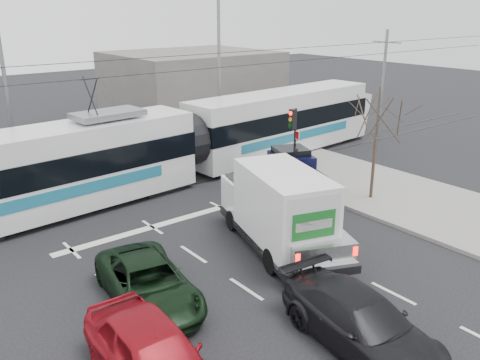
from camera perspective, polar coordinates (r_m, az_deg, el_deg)
ground at (r=17.20m, az=5.18°, el=-10.29°), size 120.00×120.00×0.00m
sidewalk_right at (r=23.74m, az=21.27°, el=-2.91°), size 6.00×60.00×0.15m
rails at (r=24.73m, az=-10.86°, el=-1.21°), size 60.00×1.60×0.03m
building_right at (r=41.83m, az=-5.42°, el=10.73°), size 12.00×10.00×5.00m
bare_tree at (r=22.88m, az=15.19°, el=6.70°), size 2.40×2.40×5.00m
traffic_signal at (r=24.84m, az=6.03°, el=5.69°), size 0.44×0.44×3.60m
street_lamp_near at (r=30.68m, az=-2.65°, el=12.77°), size 2.38×0.25×9.00m
street_lamp_far at (r=27.72m, az=-25.31°, el=10.37°), size 2.38×0.25×9.00m
catenary at (r=23.71m, az=-11.43°, el=7.61°), size 60.00×0.20×7.00m
tram at (r=25.63m, az=-6.09°, el=4.29°), size 27.13×4.85×5.51m
silver_pickup at (r=18.76m, az=5.58°, el=-3.82°), size 4.51×6.70×2.31m
box_truck at (r=18.16m, az=4.17°, el=-3.28°), size 3.83×6.52×3.09m
navy_pickup at (r=23.96m, az=6.25°, el=0.86°), size 3.33×5.10×2.02m
green_car at (r=15.46m, az=-10.29°, el=-11.32°), size 2.98×5.08×1.33m
red_car at (r=12.40m, az=-9.74°, el=-18.92°), size 2.10×4.85×1.63m
dark_car at (r=13.79m, az=13.49°, el=-15.32°), size 2.65×5.23×1.45m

